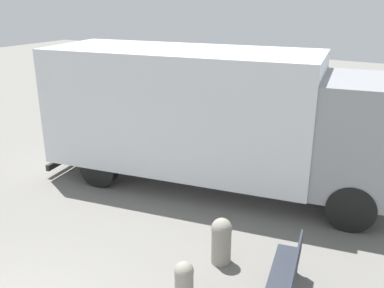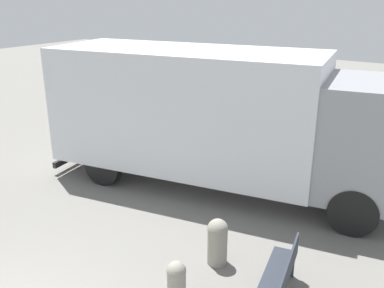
# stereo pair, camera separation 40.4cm
# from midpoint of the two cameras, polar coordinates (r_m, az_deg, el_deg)

# --- Properties ---
(delivery_truck) EXTENTS (8.75, 3.91, 3.38)m
(delivery_truck) POSITION_cam_midpoint_polar(r_m,az_deg,el_deg) (10.44, 4.12, 4.08)
(delivery_truck) COLOR silver
(delivery_truck) RESTS_ON ground
(park_bench) EXTENTS (0.77, 1.97, 0.86)m
(park_bench) POSITION_cam_midpoint_polar(r_m,az_deg,el_deg) (6.98, 13.18, -17.60)
(park_bench) COLOR #282D38
(park_bench) RESTS_ON ground
(bollard_near_bench) EXTENTS (0.32, 0.32, 0.69)m
(bollard_near_bench) POSITION_cam_midpoint_polar(r_m,az_deg,el_deg) (7.09, -0.38, -17.63)
(bollard_near_bench) COLOR gray
(bollard_near_bench) RESTS_ON ground
(bollard_far_bench) EXTENTS (0.38, 0.38, 0.88)m
(bollard_far_bench) POSITION_cam_midpoint_polar(r_m,az_deg,el_deg) (7.86, 4.93, -12.63)
(bollard_far_bench) COLOR gray
(bollard_far_bench) RESTS_ON ground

